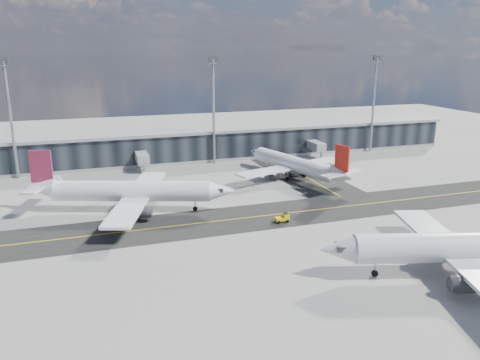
{
  "coord_description": "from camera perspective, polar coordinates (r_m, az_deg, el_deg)",
  "views": [
    {
      "loc": [
        -32.53,
        -74.58,
        30.92
      ],
      "look_at": [
        -4.07,
        12.56,
        5.0
      ],
      "focal_mm": 35.0,
      "sensor_mm": 36.0,
      "label": 1
    }
  ],
  "objects": [
    {
      "name": "airliner_near",
      "position": [
        73.2,
        26.24,
        -7.42
      ],
      "size": [
        41.34,
        35.6,
        12.43
      ],
      "rotation": [
        0.0,
        0.0,
        1.29
      ],
      "color": "silver",
      "rests_on": "ground"
    },
    {
      "name": "terminal_concourse",
      "position": [
        136.21,
        -3.91,
        4.39
      ],
      "size": [
        152.0,
        19.8,
        8.8
      ],
      "color": "black",
      "rests_on": "ground"
    },
    {
      "name": "taxiway_lanes",
      "position": [
        97.79,
        4.79,
        -2.7
      ],
      "size": [
        180.0,
        63.0,
        0.03
      ],
      "color": "black",
      "rests_on": "ground"
    },
    {
      "name": "floodlight_masts",
      "position": [
        127.74,
        -3.24,
        8.88
      ],
      "size": [
        102.5,
        0.7,
        28.9
      ],
      "color": "gray",
      "rests_on": "ground"
    },
    {
      "name": "airliner_af",
      "position": [
        93.71,
        -13.37,
        -1.35
      ],
      "size": [
        39.89,
        34.43,
        12.11
      ],
      "rotation": [
        0.0,
        0.0,
        -1.89
      ],
      "color": "white",
      "rests_on": "ground"
    },
    {
      "name": "service_van",
      "position": [
        119.13,
        6.54,
        0.97
      ],
      "size": [
        2.35,
        4.82,
        1.32
      ],
      "primitive_type": "imported",
      "rotation": [
        0.0,
        0.0,
        -0.03
      ],
      "color": "white",
      "rests_on": "ground"
    },
    {
      "name": "airliner_redtail",
      "position": [
        114.68,
        6.78,
        1.89
      ],
      "size": [
        31.01,
        35.99,
        10.85
      ],
      "rotation": [
        0.0,
        0.0,
        0.29
      ],
      "color": "white",
      "rests_on": "ground"
    },
    {
      "name": "ground",
      "position": [
        87.04,
        5.14,
        -5.09
      ],
      "size": [
        300.0,
        300.0,
        0.0
      ],
      "primitive_type": "plane",
      "color": "gray",
      "rests_on": "ground"
    },
    {
      "name": "baggage_tug",
      "position": [
        86.64,
        5.29,
        -4.62
      ],
      "size": [
        2.61,
        1.36,
        1.62
      ],
      "rotation": [
        0.0,
        0.0,
        -1.56
      ],
      "color": "yellow",
      "rests_on": "ground"
    }
  ]
}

